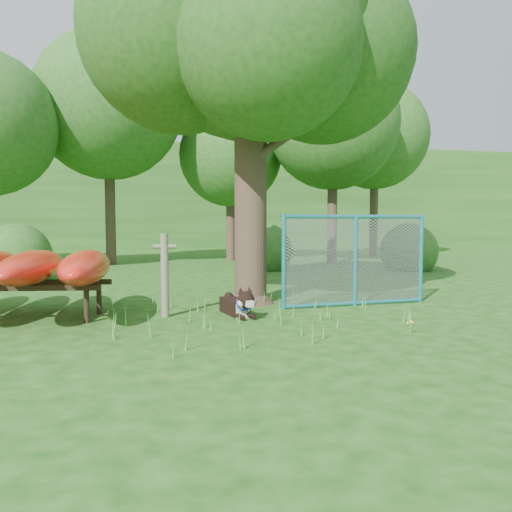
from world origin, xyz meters
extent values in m
plane|color=#16460E|center=(0.00, 0.00, 0.00)|extent=(80.00, 80.00, 0.00)
cylinder|color=#392A1F|center=(0.39, 2.70, 2.39)|extent=(0.78, 0.78, 4.77)
cone|color=#392A1F|center=(0.39, 2.70, 0.24)|extent=(1.17, 1.17, 0.48)
sphere|color=#1C4915|center=(0.39, 2.70, 5.34)|extent=(4.58, 4.58, 4.58)
sphere|color=#1C4915|center=(1.84, 2.78, 4.77)|extent=(3.43, 3.43, 3.43)
sphere|color=#1C4915|center=(-0.91, 2.76, 4.96)|extent=(3.63, 3.63, 3.63)
sphere|color=#1C4915|center=(0.45, 1.46, 4.39)|extent=(3.05, 3.05, 3.05)
sphere|color=#1C4915|center=(0.21, 3.88, 5.72)|extent=(3.24, 3.24, 3.24)
cylinder|color=#392A1F|center=(0.93, 2.50, 3.05)|extent=(1.35, 0.17, 1.02)
cylinder|color=#392A1F|center=(0.01, 3.04, 3.43)|extent=(0.84, 0.96, 0.98)
cylinder|color=#655E4C|center=(-1.23, 1.56, 0.68)|extent=(0.13, 0.13, 1.36)
cylinder|color=#655E4C|center=(-1.23, 1.56, 1.15)|extent=(0.37, 0.08, 0.07)
cylinder|color=black|center=(-2.42, 1.32, 0.26)|extent=(0.09, 0.09, 0.52)
cylinder|color=black|center=(-2.32, 2.04, 0.26)|extent=(0.09, 0.09, 0.52)
cube|color=black|center=(-3.66, 2.23, 0.54)|extent=(3.12, 0.52, 0.08)
ellipsoid|color=red|center=(-3.30, 1.81, 0.84)|extent=(0.73, 3.14, 0.50)
ellipsoid|color=red|center=(-2.47, 1.70, 0.84)|extent=(0.84, 3.16, 0.50)
cube|color=black|center=(-0.09, 1.60, 0.13)|extent=(0.43, 0.78, 0.25)
cube|color=silver|center=(-0.02, 1.29, 0.12)|extent=(0.26, 0.19, 0.23)
sphere|color=black|center=(0.02, 1.10, 0.32)|extent=(0.27, 0.27, 0.27)
cube|color=silver|center=(0.05, 0.98, 0.27)|extent=(0.14, 0.17, 0.09)
sphere|color=silver|center=(-0.06, 1.07, 0.27)|extent=(0.13, 0.13, 0.13)
sphere|color=silver|center=(0.11, 1.10, 0.27)|extent=(0.13, 0.13, 0.13)
cone|color=black|center=(-0.06, 1.13, 0.46)|extent=(0.10, 0.11, 0.13)
cone|color=black|center=(0.08, 1.16, 0.46)|extent=(0.13, 0.14, 0.13)
cylinder|color=black|center=(-0.08, 1.11, 0.05)|extent=(0.14, 0.32, 0.07)
cylinder|color=black|center=(0.10, 1.16, 0.05)|extent=(0.14, 0.32, 0.07)
sphere|color=black|center=(-0.13, 2.00, 0.23)|extent=(0.17, 0.17, 0.17)
torus|color=#193DBD|center=(0.00, 1.19, 0.25)|extent=(0.27, 0.13, 0.26)
cylinder|color=teal|center=(0.82, 1.85, 0.84)|extent=(0.08, 0.08, 1.68)
cylinder|color=teal|center=(2.21, 1.99, 0.84)|extent=(0.08, 0.08, 1.68)
cylinder|color=teal|center=(3.60, 2.13, 0.84)|extent=(0.08, 0.08, 1.68)
cylinder|color=teal|center=(2.21, 1.99, 1.64)|extent=(2.79, 0.35, 0.07)
cylinder|color=teal|center=(2.21, 1.99, 0.05)|extent=(2.79, 0.35, 0.07)
plane|color=gray|center=(2.21, 1.99, 0.84)|extent=(2.78, 0.28, 2.80)
cylinder|color=#4B9B32|center=(2.04, -0.39, 0.09)|extent=(0.02, 0.02, 0.17)
sphere|color=yellow|center=(2.04, -0.39, 0.17)|extent=(0.03, 0.03, 0.03)
sphere|color=yellow|center=(2.07, -0.36, 0.18)|extent=(0.03, 0.03, 0.03)
sphere|color=yellow|center=(2.01, -0.37, 0.16)|extent=(0.03, 0.03, 0.03)
sphere|color=yellow|center=(2.07, -0.41, 0.17)|extent=(0.03, 0.03, 0.03)
sphere|color=yellow|center=(2.03, -0.41, 0.18)|extent=(0.03, 0.03, 0.03)
cylinder|color=#392A1F|center=(-3.00, 12.00, 2.62)|extent=(0.36, 0.36, 5.25)
sphere|color=#24581C|center=(-3.00, 12.00, 5.62)|extent=(5.20, 5.20, 5.20)
cylinder|color=#392A1F|center=(1.50, 13.00, 1.92)|extent=(0.36, 0.36, 3.85)
sphere|color=#24581C|center=(1.50, 13.00, 4.12)|extent=(4.00, 4.00, 4.00)
cylinder|color=#392A1F|center=(5.00, 11.00, 2.38)|extent=(0.36, 0.36, 4.76)
sphere|color=#24581C|center=(5.00, 11.00, 5.10)|extent=(4.80, 4.80, 4.80)
cylinder|color=#392A1F|center=(8.00, 14.00, 2.45)|extent=(0.36, 0.36, 4.90)
sphere|color=#24581C|center=(8.00, 14.00, 5.25)|extent=(4.60, 4.60, 4.60)
sphere|color=#24581C|center=(-5.00, 7.50, 0.00)|extent=(1.80, 1.80, 1.80)
sphere|color=#24581C|center=(6.50, 8.00, 0.00)|extent=(1.80, 1.80, 1.80)
sphere|color=#24581C|center=(2.00, 9.00, 0.00)|extent=(1.80, 1.80, 1.80)
cube|color=#24581C|center=(0.00, 28.00, 3.00)|extent=(80.00, 12.00, 6.00)
camera|label=1|loc=(-1.33, -6.59, 1.56)|focal=35.00mm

